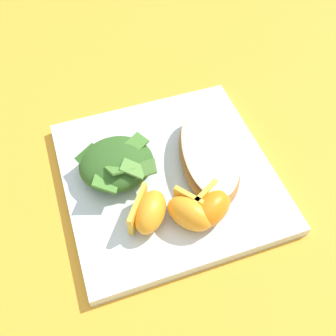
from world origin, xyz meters
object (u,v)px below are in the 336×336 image
orange_wedge_rear (210,208)px  orange_wedge_front (149,212)px  white_plate (168,176)px  green_salad_pile (117,163)px  cheesy_pizza_bread (210,155)px  orange_wedge_middle (188,213)px

orange_wedge_rear → orange_wedge_front: bearing=164.9°
orange_wedge_rear → white_plate: bearing=108.2°
white_plate → green_salad_pile: size_ratio=2.75×
orange_wedge_rear → cheesy_pizza_bread: bearing=67.7°
white_plate → orange_wedge_front: bearing=-126.5°
orange_wedge_middle → orange_wedge_front: bearing=158.4°
cheesy_pizza_bread → orange_wedge_middle: bearing=-128.4°
cheesy_pizza_bread → white_plate: bearing=176.8°
orange_wedge_middle → orange_wedge_rear: size_ratio=0.99×
green_salad_pile → orange_wedge_rear: green_salad_pile is taller
white_plate → orange_wedge_rear: bearing=-71.8°
cheesy_pizza_bread → orange_wedge_front: (-0.11, -0.06, 0.00)m
white_plate → orange_wedge_middle: orange_wedge_middle is taller
orange_wedge_middle → orange_wedge_rear: (0.03, -0.00, 0.00)m
orange_wedge_front → orange_wedge_middle: 0.05m
cheesy_pizza_bread → orange_wedge_middle: 0.10m
orange_wedge_middle → orange_wedge_rear: bearing=-4.0°
green_salad_pile → cheesy_pizza_bread: bearing=-11.6°
white_plate → green_salad_pile: green_salad_pile is taller
orange_wedge_middle → orange_wedge_rear: 0.03m
cheesy_pizza_bread → orange_wedge_rear: size_ratio=2.62×
orange_wedge_front → orange_wedge_rear: bearing=-15.1°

